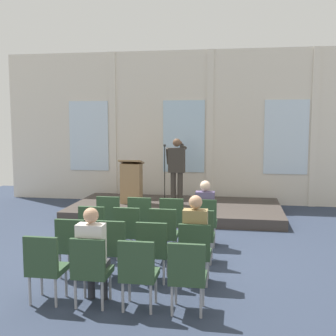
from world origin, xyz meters
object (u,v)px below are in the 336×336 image
(chair_r0_c1, at_px, (141,217))
(chair_r0_c2, at_px, (172,218))
(chair_r1_c3, at_px, (200,232))
(chair_r2_c0, at_px, (73,243))
(audience_r0_c3, at_px, (205,209))
(chair_r1_c0, at_px, (94,228))
(audience_r2_c3, at_px, (196,234))
(chair_r1_c1, at_px, (128,229))
(chair_r1_c2, at_px, (164,231))
(chair_r2_c2, at_px, (153,247))
(chair_r3_c3, at_px, (187,273))
(chair_r2_c1, at_px, (112,245))
(mic_stand, at_px, (165,190))
(chair_r3_c1, at_px, (91,267))
(audience_r3_c1, at_px, (93,251))
(chair_r0_c0, at_px, (110,216))
(chair_r2_c3, at_px, (195,249))
(chair_r0_c3, at_px, (205,219))
(chair_r3_c2, at_px, (138,270))
(speaker, at_px, (177,166))
(lectern, at_px, (131,182))
(chair_r3_c0, at_px, (45,265))

(chair_r0_c1, height_order, chair_r0_c2, same)
(chair_r1_c3, bearing_deg, chair_r2_c0, -152.97)
(audience_r0_c3, bearing_deg, chair_r1_c0, -150.99)
(audience_r2_c3, bearing_deg, chair_r1_c1, 144.95)
(chair_r1_c2, distance_m, chair_r2_c2, 0.97)
(chair_r0_c2, height_order, chair_r3_c3, same)
(chair_r1_c2, height_order, chair_r2_c1, same)
(mic_stand, height_order, chair_r3_c1, mic_stand)
(mic_stand, bearing_deg, chair_r2_c0, -97.01)
(chair_r2_c2, bearing_deg, audience_r3_c1, -125.52)
(mic_stand, distance_m, audience_r0_c3, 3.16)
(chair_r1_c3, relative_size, chair_r3_c1, 1.00)
(chair_r1_c0, bearing_deg, chair_r0_c0, 90.00)
(chair_r1_c3, xyz_separation_m, audience_r3_c1, (-1.26, -1.85, 0.19))
(chair_r3_c1, relative_size, audience_r3_c1, 0.72)
(chair_r1_c0, xyz_separation_m, chair_r1_c1, (0.63, 0.00, 0.00))
(chair_r2_c0, height_order, chair_r2_c3, same)
(chair_r1_c2, distance_m, chair_r1_c3, 0.63)
(chair_r0_c1, distance_m, chair_r0_c3, 1.26)
(chair_r1_c0, relative_size, audience_r3_c1, 0.72)
(chair_r3_c1, bearing_deg, chair_r1_c1, 90.00)
(chair_r0_c2, xyz_separation_m, chair_r0_c3, (0.63, 0.00, 0.00))
(chair_r1_c0, bearing_deg, audience_r0_c3, 29.01)
(chair_r3_c2, bearing_deg, speaker, 93.07)
(lectern, relative_size, chair_r0_c1, 1.23)
(chair_r2_c2, relative_size, audience_r2_c3, 0.70)
(chair_r2_c0, bearing_deg, chair_r3_c3, -27.03)
(chair_r1_c1, relative_size, chair_r3_c1, 1.00)
(chair_r1_c3, bearing_deg, chair_r3_c0, -134.42)
(chair_r1_c3, distance_m, chair_r3_c3, 1.93)
(lectern, relative_size, chair_r0_c2, 1.23)
(chair_r1_c0, height_order, audience_r3_c1, audience_r3_c1)
(chair_r0_c3, relative_size, chair_r2_c0, 1.00)
(audience_r2_c3, bearing_deg, speaker, 101.50)
(chair_r2_c3, distance_m, chair_r3_c0, 2.12)
(lectern, bearing_deg, chair_r2_c1, -79.33)
(chair_r1_c1, height_order, chair_r2_c0, same)
(chair_r0_c3, height_order, audience_r0_c3, audience_r0_c3)
(speaker, relative_size, chair_r1_c1, 1.82)
(audience_r3_c1, bearing_deg, chair_r2_c2, 54.48)
(lectern, xyz_separation_m, chair_r3_c0, (0.25, -5.66, -0.27))
(chair_r1_c2, height_order, chair_r1_c3, same)
(chair_r0_c1, xyz_separation_m, chair_r3_c1, (0.00, -2.90, 0.00))
(audience_r2_c3, bearing_deg, chair_r2_c2, -172.73)
(chair_r2_c1, bearing_deg, speaker, 85.97)
(audience_r0_c3, xyz_separation_m, chair_r2_c2, (-0.63, -2.01, -0.18))
(chair_r3_c3, bearing_deg, chair_r1_c2, 108.09)
(chair_r1_c0, bearing_deg, audience_r2_c3, -25.06)
(chair_r0_c3, relative_size, chair_r1_c1, 1.00)
(chair_r1_c2, xyz_separation_m, audience_r2_c3, (0.63, -0.88, 0.21))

